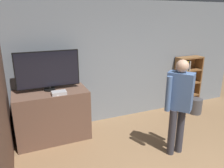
# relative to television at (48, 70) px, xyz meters

# --- Properties ---
(wall_back) EXTENTS (6.78, 0.06, 2.70)m
(wall_back) POSITION_rel_television_xyz_m (1.63, 0.32, -0.04)
(wall_back) COLOR gray
(wall_back) RESTS_ON ground_plane
(tv_ledge) EXTENTS (1.38, 0.69, 0.99)m
(tv_ledge) POSITION_rel_television_xyz_m (-0.00, -0.08, -0.89)
(tv_ledge) COLOR brown
(tv_ledge) RESTS_ON ground_plane
(television) EXTENTS (1.18, 0.22, 0.76)m
(television) POSITION_rel_television_xyz_m (0.00, 0.00, 0.00)
(television) COLOR black
(television) RESTS_ON tv_ledge
(game_console) EXTENTS (0.26, 0.17, 0.06)m
(game_console) POSITION_rel_television_xyz_m (0.12, -0.31, -0.36)
(game_console) COLOR silver
(game_console) RESTS_ON tv_ledge
(remote_loose) EXTENTS (0.04, 0.14, 0.02)m
(remote_loose) POSITION_rel_television_xyz_m (0.09, -0.34, -0.38)
(remote_loose) COLOR white
(remote_loose) RESTS_ON tv_ledge
(bookshelf) EXTENTS (0.71, 0.28, 1.37)m
(bookshelf) POSITION_rel_television_xyz_m (3.45, 0.14, -0.71)
(bookshelf) COLOR brown
(bookshelf) RESTS_ON ground_plane
(person) EXTENTS (0.55, 0.46, 1.70)m
(person) POSITION_rel_television_xyz_m (1.92, -1.44, -0.38)
(person) COLOR #383842
(person) RESTS_ON ground_plane
(waste_bin) EXTENTS (0.31, 0.31, 0.39)m
(waste_bin) POSITION_rel_television_xyz_m (3.47, -0.30, -1.19)
(waste_bin) COLOR #4C4C51
(waste_bin) RESTS_ON ground_plane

